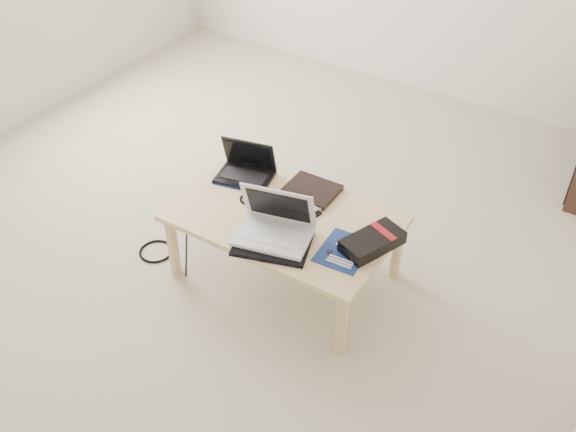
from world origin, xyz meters
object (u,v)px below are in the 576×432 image
Objects in this scene: coffee_table at (285,223)px; netbook at (246,169)px; white_laptop at (275,225)px; gpu_box at (372,242)px.

netbook reaches higher than coffee_table.
white_laptop is (0.05, -0.16, 0.12)m from coffee_table.
white_laptop reaches higher than gpu_box.
white_laptop reaches higher than netbook.
netbook is 0.52m from white_laptop.
netbook reaches higher than gpu_box.
netbook is 0.82× the size of white_laptop.
gpu_box is (0.47, 0.02, 0.08)m from coffee_table.
gpu_box is at bearing 23.07° from white_laptop.
white_laptop is at bearing -156.93° from gpu_box.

